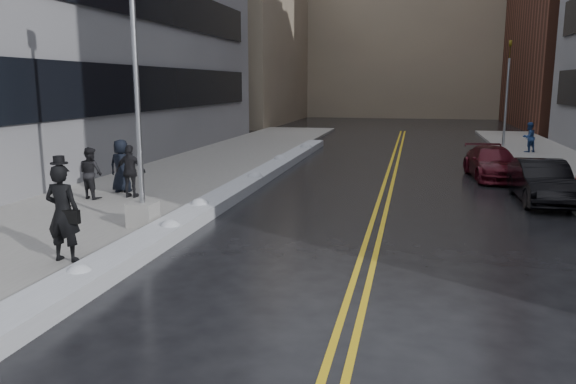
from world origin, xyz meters
The scene contains 16 objects.
ground centered at (0.00, 0.00, 0.00)m, with size 160.00×160.00×0.00m, color black.
sidewalk_west centered at (-5.75, 10.00, 0.07)m, with size 5.50×50.00×0.15m, color gray.
lane_line_left centered at (2.35, 10.00, 0.00)m, with size 0.12×50.00×0.01m, color gold.
lane_line_right centered at (2.65, 10.00, 0.00)m, with size 0.12×50.00×0.01m, color gold.
snow_ridge centered at (-2.45, 8.00, 0.17)m, with size 0.90×30.00×0.34m, color silver.
building_west_far centered at (-15.50, 44.00, 9.00)m, with size 14.00×22.00×18.00m, color gray.
building_far centered at (2.00, 60.00, 11.00)m, with size 36.00×16.00×22.00m, color gray.
lamppost centered at (-3.30, 2.00, 2.53)m, with size 0.65×0.65×7.62m.
traffic_signal centered at (8.50, 24.00, 3.40)m, with size 0.16×0.20×6.00m.
pedestrian_fedora centered at (-3.49, -1.02, 1.15)m, with size 0.73×0.48×2.00m, color black.
pedestrian_b centered at (-6.50, 4.84, 0.96)m, with size 0.79×0.62×1.63m, color black.
pedestrian_c centered at (-6.09, 6.04, 1.03)m, with size 0.86×0.56×1.76m, color black.
pedestrian_d centered at (-5.36, 5.28, 0.99)m, with size 0.98×0.41×1.68m, color black.
pedestrian_east centered at (9.32, 20.99, 0.94)m, with size 0.77×0.60×1.58m, color navy.
car_black centered at (7.38, 8.02, 0.67)m, with size 1.43×4.10×1.35m, color black.
car_maroon centered at (6.47, 12.52, 0.63)m, with size 1.75×4.31×1.25m, color #400A13.
Camera 1 is at (3.37, -10.79, 3.72)m, focal length 35.00 mm.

